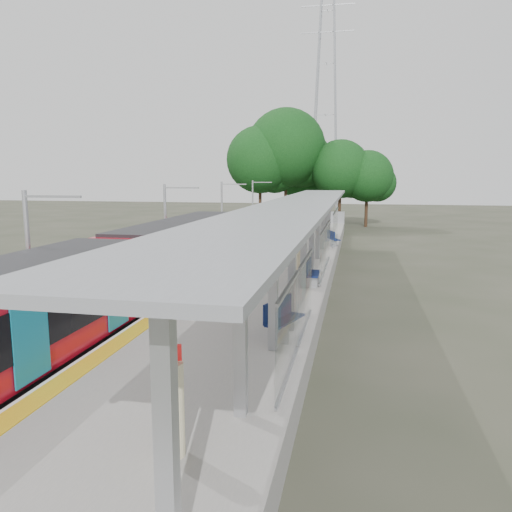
% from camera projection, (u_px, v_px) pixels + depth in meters
% --- Properties ---
extents(ground, '(200.00, 200.00, 0.00)m').
position_uv_depth(ground, '(106.00, 509.00, 8.85)').
color(ground, '#474438').
rests_on(ground, ground).
extents(trackbed, '(3.00, 70.00, 0.24)m').
position_uv_depth(trackbed, '(203.00, 275.00, 29.07)').
color(trackbed, '#59544C').
rests_on(trackbed, ground).
extents(platform, '(6.00, 50.00, 1.00)m').
position_uv_depth(platform, '(279.00, 272.00, 28.13)').
color(platform, gray).
rests_on(platform, ground).
extents(tactile_strip, '(0.60, 50.00, 0.02)m').
position_uv_depth(tactile_strip, '(235.00, 261.00, 28.55)').
color(tactile_strip, yellow).
rests_on(tactile_strip, platform).
extents(end_fence, '(6.00, 0.10, 1.20)m').
position_uv_depth(end_fence, '(315.00, 217.00, 52.10)').
color(end_fence, '#9EA0A5').
rests_on(end_fence, platform).
extents(train, '(2.74, 27.60, 3.62)m').
position_uv_depth(train, '(118.00, 278.00, 18.66)').
color(train, black).
rests_on(train, ground).
extents(canopy, '(3.27, 38.00, 3.66)m').
position_uv_depth(canopy, '(301.00, 211.00, 23.54)').
color(canopy, '#9EA0A5').
rests_on(canopy, platform).
extents(pylon, '(8.00, 4.00, 38.00)m').
position_uv_depth(pylon, '(326.00, 89.00, 76.68)').
color(pylon, '#9EA0A5').
rests_on(pylon, ground).
extents(tree_cluster, '(19.13, 12.17, 13.69)m').
position_uv_depth(tree_cluster, '(298.00, 160.00, 58.31)').
color(tree_cluster, '#382316').
rests_on(tree_cluster, ground).
extents(catenary_masts, '(2.08, 48.16, 5.40)m').
position_uv_depth(catenary_masts, '(167.00, 229.00, 27.99)').
color(catenary_masts, '#9EA0A5').
rests_on(catenary_masts, ground).
extents(bench_near, '(1.07, 1.77, 1.16)m').
position_uv_depth(bench_near, '(282.00, 317.00, 15.17)').
color(bench_near, navy).
rests_on(bench_near, platform).
extents(bench_mid, '(0.51, 1.67, 1.14)m').
position_uv_depth(bench_mid, '(311.00, 271.00, 22.44)').
color(bench_mid, navy).
rests_on(bench_mid, platform).
extents(bench_far, '(1.02, 1.59, 1.05)m').
position_uv_depth(bench_far, '(333.00, 238.00, 35.03)').
color(bench_far, navy).
rests_on(bench_far, platform).
extents(info_pillar_near, '(0.45, 0.45, 2.01)m').
position_uv_depth(info_pillar_near, '(171.00, 408.00, 8.64)').
color(info_pillar_near, beige).
rests_on(info_pillar_near, platform).
extents(info_pillar_far, '(0.42, 0.42, 1.88)m').
position_uv_depth(info_pillar_far, '(301.00, 256.00, 25.45)').
color(info_pillar_far, beige).
rests_on(info_pillar_far, platform).
extents(litter_bin, '(0.55, 0.55, 0.93)m').
position_uv_depth(litter_bin, '(306.00, 270.00, 23.51)').
color(litter_bin, '#9EA0A5').
rests_on(litter_bin, platform).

